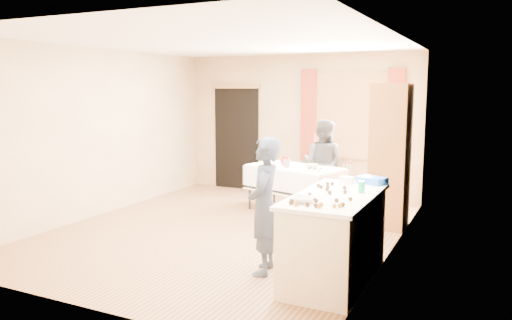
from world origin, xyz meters
The scene contains 29 objects.
floor centered at (0.00, 0.00, -0.01)m, with size 4.50×5.50×0.02m, color #9E7047.
ceiling centered at (0.00, 0.00, 2.61)m, with size 4.50×5.50×0.02m, color white.
wall_back centered at (0.00, 2.76, 1.30)m, with size 4.50×0.02×2.60m, color tan.
wall_front centered at (0.00, -2.76, 1.30)m, with size 4.50×0.02×2.60m, color tan.
wall_left centered at (-2.26, 0.00, 1.30)m, with size 0.02×5.50×2.60m, color tan.
wall_right centered at (2.26, 0.00, 1.30)m, with size 0.02×5.50×2.60m, color tan.
window_frame centered at (1.00, 2.72, 1.50)m, with size 1.32×0.06×1.52m, color olive.
window_pane centered at (1.00, 2.71, 1.50)m, with size 1.20×0.02×1.40m, color white.
curtain_left centered at (0.22, 2.67, 1.50)m, with size 0.28×0.06×1.65m, color maroon.
curtain_right centered at (1.78, 2.67, 1.50)m, with size 0.28×0.06×1.65m, color maroon.
doorway centered at (-1.30, 2.73, 1.00)m, with size 0.95×0.04×2.00m, color black.
door_lintel centered at (-1.30, 2.70, 2.02)m, with size 1.05×0.06×0.08m, color olive.
cabinet centered at (1.99, 1.21, 1.03)m, with size 0.50×0.60×2.05m, color brown.
counter centered at (1.89, -1.09, 0.45)m, with size 0.77×1.62×0.91m.
party_table centered at (0.47, 1.37, 0.45)m, with size 1.69×1.19×0.75m.
chair centered at (0.64, 2.35, 0.30)m, with size 0.46×0.46×0.99m.
girl centered at (1.15, -1.24, 0.74)m, with size 0.48×0.61×1.48m, color #29334B.
woman centered at (0.75, 1.96, 0.74)m, with size 0.77×0.63×1.47m, color black.
soda_can centered at (2.11, -0.91, 0.97)m, with size 0.07×0.07×0.12m, color #0C9951.
mixing_bowl centered at (1.72, -1.60, 0.94)m, with size 0.27×0.27×0.05m, color white.
foam_block centered at (1.83, -0.49, 0.95)m, with size 0.15×0.10×0.08m, color white.
blue_basket centered at (2.10, -0.37, 0.95)m, with size 0.30×0.20×0.08m, color blue.
pitcher centered at (0.00, 1.42, 0.86)m, with size 0.11×0.11×0.22m, color silver.
cup_red centered at (0.27, 1.45, 0.81)m, with size 0.20×0.20×0.12m, color red.
cup_rainbow centered at (0.39, 1.25, 0.81)m, with size 0.15×0.15×0.12m, color red.
small_bowl centered at (0.76, 1.38, 0.78)m, with size 0.27×0.27×0.06m, color white.
pastry_tray centered at (0.90, 1.10, 0.76)m, with size 0.28×0.20×0.02m, color white.
bottle centered at (-0.06, 1.69, 0.83)m, with size 0.10×0.10×0.17m, color white.
cake_balls centered at (1.82, -1.35, 0.93)m, with size 0.54×1.13×0.04m.
Camera 1 is at (3.33, -5.95, 1.98)m, focal length 35.00 mm.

